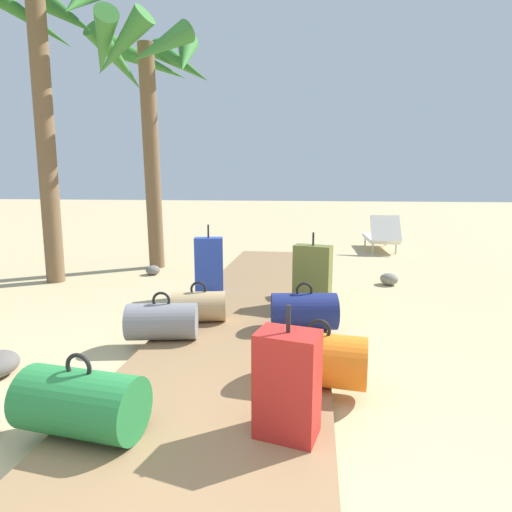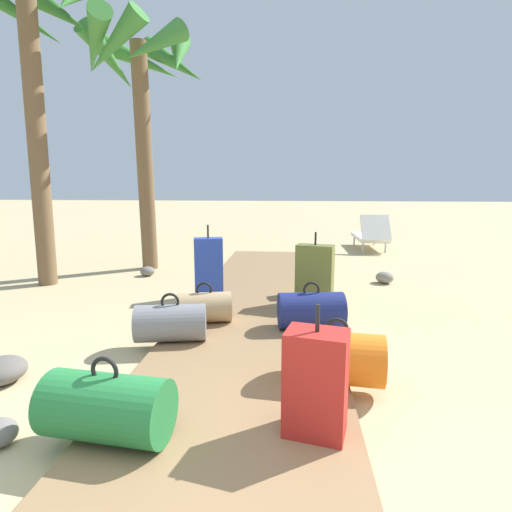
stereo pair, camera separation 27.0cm
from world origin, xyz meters
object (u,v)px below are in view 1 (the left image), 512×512
at_px(palm_tree_far_left, 148,75).
at_px(palm_tree_near_left, 33,34).
at_px(duffel_bag_green, 81,403).
at_px(backpack_yellow, 315,271).
at_px(suitcase_red, 287,384).
at_px(suitcase_olive, 312,275).
at_px(duffel_bag_grey, 162,321).
at_px(lounge_chair, 381,236).
at_px(duffel_bag_tan, 199,306).
at_px(suitcase_blue, 209,264).
at_px(duffel_bag_navy, 304,311).
at_px(duffel_bag_orange, 318,359).

height_order(palm_tree_far_left, palm_tree_near_left, palm_tree_near_left).
distance_m(duffel_bag_green, palm_tree_near_left, 5.65).
bearing_deg(backpack_yellow, suitcase_red, -92.65).
distance_m(suitcase_olive, duffel_bag_grey, 1.86).
xyz_separation_m(backpack_yellow, lounge_chair, (1.44, 4.18, -0.05)).
relative_size(duffel_bag_tan, palm_tree_far_left, 0.15).
bearing_deg(suitcase_olive, suitcase_blue, 161.15).
xyz_separation_m(suitcase_red, palm_tree_far_left, (-2.68, 4.79, 2.86)).
bearing_deg(suitcase_olive, duffel_bag_navy, -94.86).
distance_m(suitcase_blue, lounge_chair, 5.06).
relative_size(palm_tree_far_left, lounge_chair, 2.66).
xyz_separation_m(palm_tree_near_left, lounge_chair, (5.42, 3.65, -3.20)).
distance_m(duffel_bag_orange, suitcase_red, 0.66).
relative_size(duffel_bag_orange, duffel_bag_tan, 1.17).
xyz_separation_m(duffel_bag_orange, lounge_chair, (1.41, 6.60, 0.06)).
bearing_deg(duffel_bag_orange, duffel_bag_navy, 96.84).
bearing_deg(duffel_bag_grey, palm_tree_far_left, 112.54).
height_order(duffel_bag_green, palm_tree_near_left, palm_tree_near_left).
relative_size(duffel_bag_green, suitcase_blue, 0.83).
xyz_separation_m(duffel_bag_green, suitcase_blue, (-0.08, 3.19, 0.17)).
height_order(duffel_bag_tan, lounge_chair, lounge_chair).
relative_size(duffel_bag_navy, suitcase_red, 0.89).
distance_m(duffel_bag_orange, palm_tree_near_left, 5.96).
bearing_deg(palm_tree_far_left, lounge_chair, 29.75).
bearing_deg(palm_tree_near_left, duffel_bag_tan, -32.12).
bearing_deg(suitcase_red, duffel_bag_orange, 74.23).
distance_m(duffel_bag_orange, lounge_chair, 6.75).
height_order(duffel_bag_orange, duffel_bag_tan, duffel_bag_orange).
relative_size(duffel_bag_green, suitcase_olive, 0.85).
distance_m(duffel_bag_tan, palm_tree_near_left, 4.67).
distance_m(duffel_bag_green, lounge_chair, 7.88).
height_order(duffel_bag_tan, duffel_bag_grey, duffel_bag_grey).
bearing_deg(duffel_bag_grey, palm_tree_near_left, 138.75).
relative_size(duffel_bag_tan, duffel_bag_grey, 0.89).
relative_size(suitcase_olive, duffel_bag_grey, 1.26).
relative_size(suitcase_red, duffel_bag_grey, 1.12).
relative_size(suitcase_red, suitcase_blue, 0.87).
xyz_separation_m(duffel_bag_tan, palm_tree_near_left, (-2.80, 1.76, 3.30)).
xyz_separation_m(duffel_bag_navy, duffel_bag_grey, (-1.27, -0.44, -0.01)).
height_order(backpack_yellow, suitcase_olive, suitcase_olive).
relative_size(duffel_bag_green, duffel_bag_tan, 1.21).
relative_size(suitcase_red, suitcase_olive, 0.89).
bearing_deg(backpack_yellow, duffel_bag_orange, -89.17).
bearing_deg(lounge_chair, duffel_bag_grey, -115.34).
height_order(suitcase_olive, palm_tree_far_left, palm_tree_far_left).
bearing_deg(duffel_bag_green, duffel_bag_navy, 57.80).
distance_m(duffel_bag_orange, suitcase_blue, 2.79).
xyz_separation_m(suitcase_olive, duffel_bag_grey, (-1.34, -1.28, -0.18)).
bearing_deg(duffel_bag_green, suitcase_red, 7.80).
bearing_deg(duffel_bag_orange, suitcase_red, -105.77).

